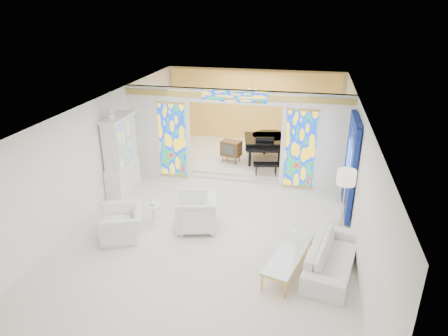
% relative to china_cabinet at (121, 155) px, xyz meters
% --- Properties ---
extents(floor, '(12.00, 12.00, 0.00)m').
position_rel_china_cabinet_xyz_m(floor, '(3.22, -0.60, -1.17)').
color(floor, silver).
rests_on(floor, ground).
extents(ceiling, '(7.00, 12.00, 0.02)m').
position_rel_china_cabinet_xyz_m(ceiling, '(3.22, -0.60, 1.83)').
color(ceiling, white).
rests_on(ceiling, wall_back).
extents(wall_back, '(7.00, 0.02, 3.00)m').
position_rel_china_cabinet_xyz_m(wall_back, '(3.22, 5.40, 0.33)').
color(wall_back, white).
rests_on(wall_back, floor).
extents(wall_front, '(7.00, 0.02, 3.00)m').
position_rel_china_cabinet_xyz_m(wall_front, '(3.22, -6.60, 0.33)').
color(wall_front, white).
rests_on(wall_front, floor).
extents(wall_left, '(0.02, 12.00, 3.00)m').
position_rel_china_cabinet_xyz_m(wall_left, '(-0.28, -0.60, 0.33)').
color(wall_left, white).
rests_on(wall_left, floor).
extents(wall_right, '(0.02, 12.00, 3.00)m').
position_rel_china_cabinet_xyz_m(wall_right, '(6.72, -0.60, 0.33)').
color(wall_right, white).
rests_on(wall_right, floor).
extents(partition_wall, '(7.00, 0.22, 3.00)m').
position_rel_china_cabinet_xyz_m(partition_wall, '(3.22, 1.40, 0.48)').
color(partition_wall, white).
rests_on(partition_wall, floor).
extents(stained_glass_left, '(0.90, 0.04, 2.40)m').
position_rel_china_cabinet_xyz_m(stained_glass_left, '(1.19, 1.29, 0.13)').
color(stained_glass_left, gold).
rests_on(stained_glass_left, partition_wall).
extents(stained_glass_right, '(0.90, 0.04, 2.40)m').
position_rel_china_cabinet_xyz_m(stained_glass_right, '(5.25, 1.29, 0.13)').
color(stained_glass_right, gold).
rests_on(stained_glass_right, partition_wall).
extents(stained_glass_transom, '(2.00, 0.04, 0.34)m').
position_rel_china_cabinet_xyz_m(stained_glass_transom, '(3.22, 1.29, 1.65)').
color(stained_glass_transom, gold).
rests_on(stained_glass_transom, partition_wall).
extents(alcove_platform, '(6.80, 3.80, 0.18)m').
position_rel_china_cabinet_xyz_m(alcove_platform, '(3.22, 3.50, -1.08)').
color(alcove_platform, silver).
rests_on(alcove_platform, floor).
extents(gold_curtain_back, '(6.70, 0.10, 2.90)m').
position_rel_china_cabinet_xyz_m(gold_curtain_back, '(3.22, 5.28, 0.33)').
color(gold_curtain_back, gold).
rests_on(gold_curtain_back, wall_back).
extents(chandelier, '(0.48, 0.48, 0.30)m').
position_rel_china_cabinet_xyz_m(chandelier, '(3.42, 3.40, 1.38)').
color(chandelier, gold).
rests_on(chandelier, ceiling).
extents(blue_drapes, '(0.14, 1.85, 2.65)m').
position_rel_china_cabinet_xyz_m(blue_drapes, '(6.62, 0.10, 0.41)').
color(blue_drapes, navy).
rests_on(blue_drapes, wall_right).
extents(china_cabinet, '(0.56, 1.46, 2.72)m').
position_rel_china_cabinet_xyz_m(china_cabinet, '(0.00, 0.00, 0.00)').
color(china_cabinet, white).
rests_on(china_cabinet, floor).
extents(armchair_left, '(1.37, 1.45, 0.74)m').
position_rel_china_cabinet_xyz_m(armchair_left, '(1.11, -2.45, -0.80)').
color(armchair_left, white).
rests_on(armchair_left, floor).
extents(armchair_right, '(1.24, 1.22, 0.94)m').
position_rel_china_cabinet_xyz_m(armchair_right, '(2.81, -1.68, -0.70)').
color(armchair_right, white).
rests_on(armchair_right, floor).
extents(sofa, '(1.33, 2.39, 0.66)m').
position_rel_china_cabinet_xyz_m(sofa, '(6.17, -2.72, -0.84)').
color(sofa, white).
rests_on(sofa, floor).
extents(side_table, '(0.60, 0.60, 0.57)m').
position_rel_china_cabinet_xyz_m(side_table, '(1.66, -1.72, -0.79)').
color(side_table, white).
rests_on(side_table, floor).
extents(vase, '(0.20, 0.20, 0.17)m').
position_rel_china_cabinet_xyz_m(vase, '(1.66, -1.72, -0.51)').
color(vase, white).
rests_on(vase, side_table).
extents(coffee_table, '(1.08, 2.03, 0.43)m').
position_rel_china_cabinet_xyz_m(coffee_table, '(5.25, -2.90, -0.77)').
color(coffee_table, white).
rests_on(coffee_table, floor).
extents(floor_lamp, '(0.57, 0.57, 1.81)m').
position_rel_china_cabinet_xyz_m(floor_lamp, '(6.40, -1.32, 0.38)').
color(floor_lamp, gold).
rests_on(floor_lamp, floor).
extents(grand_piano, '(1.76, 2.71, 1.00)m').
position_rel_china_cabinet_xyz_m(grand_piano, '(4.03, 3.18, -0.31)').
color(grand_piano, black).
rests_on(grand_piano, alcove_platform).
extents(tv_console, '(0.76, 0.61, 0.77)m').
position_rel_china_cabinet_xyz_m(tv_console, '(2.85, 2.62, -0.49)').
color(tv_console, brown).
rests_on(tv_console, alcove_platform).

